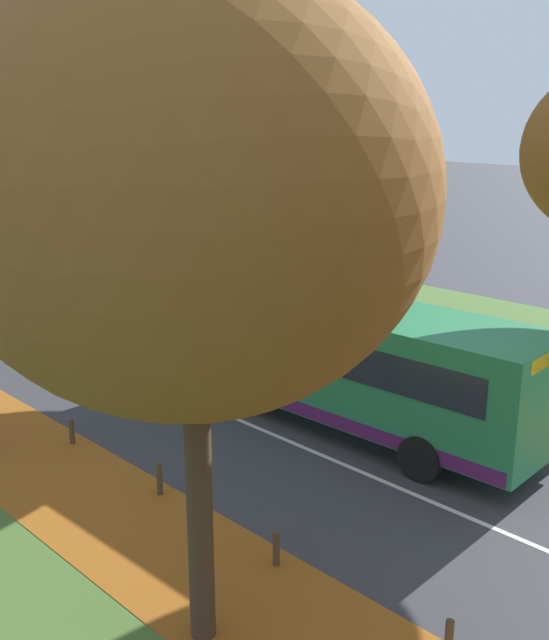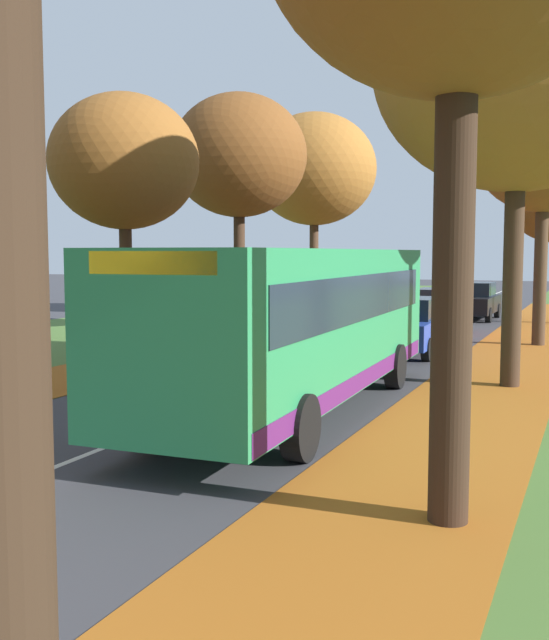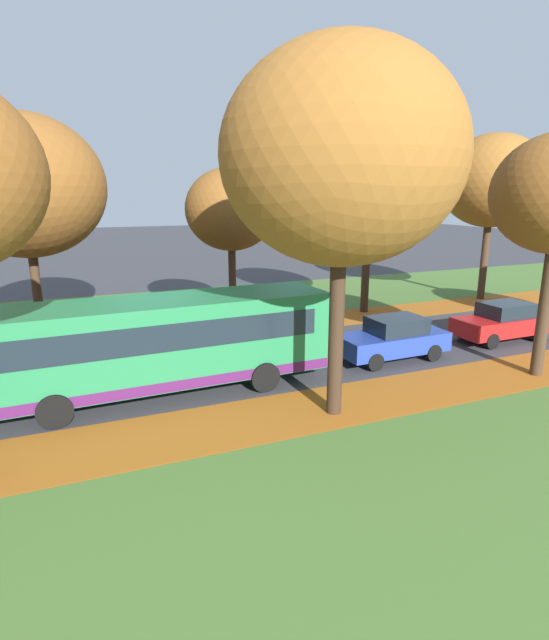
% 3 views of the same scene
% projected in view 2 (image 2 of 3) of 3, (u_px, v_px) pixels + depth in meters
% --- Properties ---
extents(grass_verge_left, '(12.00, 90.00, 0.01)m').
position_uv_depth(grass_verge_left, '(91.00, 338.00, 25.63)').
color(grass_verge_left, '#476B2D').
rests_on(grass_verge_left, ground).
extents(leaf_litter_left, '(2.80, 60.00, 0.00)m').
position_uv_depth(leaf_litter_left, '(92.00, 372.00, 18.32)').
color(leaf_litter_left, '#9E5619').
rests_on(leaf_litter_left, grass_verge_left).
extents(leaf_litter_right, '(2.80, 60.00, 0.00)m').
position_uv_depth(leaf_litter_right, '(476.00, 401.00, 14.67)').
color(leaf_litter_right, '#9E5619').
rests_on(leaf_litter_right, grass_verge_right).
extents(road_centre_line, '(0.12, 80.00, 0.01)m').
position_uv_depth(road_centre_line, '(347.00, 352.00, 21.98)').
color(road_centre_line, silver).
rests_on(road_centre_line, ground).
extents(tree_left_mid, '(4.07, 4.07, 7.21)m').
position_uv_depth(tree_left_mid, '(124.00, 163.00, 20.26)').
color(tree_left_mid, '#422D1E').
rests_on(tree_left_mid, ground).
extents(tree_left_far, '(4.90, 4.90, 8.60)m').
position_uv_depth(tree_left_far, '(239.00, 156.00, 26.85)').
color(tree_left_far, '#382619').
rests_on(tree_left_far, ground).
extents(tree_left_distant, '(5.70, 5.70, 9.31)m').
position_uv_depth(tree_left_distant, '(314.00, 170.00, 34.36)').
color(tree_left_distant, '#422D1E').
rests_on(tree_left_distant, ground).
extents(tree_right_mid, '(6.21, 6.21, 9.80)m').
position_uv_depth(tree_right_mid, '(519.00, 59.00, 15.75)').
color(tree_right_mid, '#382619').
rests_on(tree_right_mid, ground).
extents(tree_right_far, '(4.24, 4.24, 7.98)m').
position_uv_depth(tree_right_far, '(544.00, 152.00, 23.09)').
color(tree_right_far, '#422D1E').
rests_on(tree_right_far, ground).
extents(bollard_fifth, '(0.12, 0.12, 0.69)m').
position_uv_depth(bollard_fifth, '(72.00, 374.00, 15.96)').
color(bollard_fifth, '#4C3823').
rests_on(bollard_fifth, ground).
extents(bollard_sixth, '(0.12, 0.12, 0.59)m').
position_uv_depth(bollard_sixth, '(155.00, 356.00, 18.95)').
color(bollard_sixth, '#4C3823').
rests_on(bollard_sixth, ground).
extents(bus, '(2.91, 10.48, 2.98)m').
position_uv_depth(bus, '(298.00, 319.00, 13.75)').
color(bus, '#237A47').
rests_on(bus, ground).
extents(car_blue_lead, '(1.86, 4.24, 1.62)m').
position_uv_depth(car_blue_lead, '(409.00, 326.00, 21.58)').
color(car_blue_lead, '#233D9E').
rests_on(car_blue_lead, ground).
extents(car_red_following, '(1.81, 4.21, 1.62)m').
position_uv_depth(car_red_following, '(437.00, 311.00, 26.98)').
color(car_red_following, '#B21919').
rests_on(car_red_following, ground).
extents(car_black_third_in_line, '(1.82, 4.22, 1.62)m').
position_uv_depth(car_black_third_in_line, '(475.00, 301.00, 32.73)').
color(car_black_third_in_line, black).
rests_on(car_black_third_in_line, ground).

